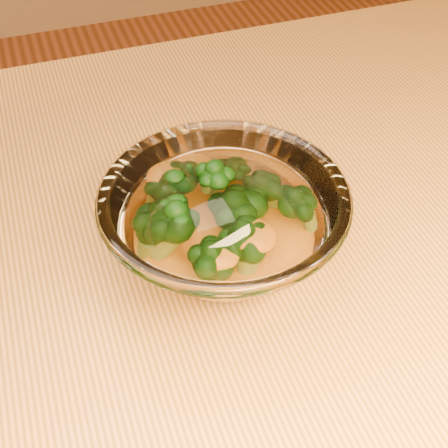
{
  "coord_description": "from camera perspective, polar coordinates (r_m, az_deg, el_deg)",
  "views": [
    {
      "loc": [
        -0.0,
        -0.32,
        1.15
      ],
      "look_at": [
        0.11,
        0.01,
        0.8
      ],
      "focal_mm": 50.0,
      "sensor_mm": 36.0,
      "label": 1
    }
  ],
  "objects": [
    {
      "name": "cheese_sauce",
      "position": [
        0.51,
        0.0,
        -1.8
      ],
      "size": [
        0.1,
        0.1,
        0.03
      ],
      "primitive_type": "ellipsoid",
      "color": "orange",
      "rests_on": "glass_bowl"
    },
    {
      "name": "glass_bowl",
      "position": [
        0.5,
        0.0,
        -0.35
      ],
      "size": [
        0.2,
        0.2,
        0.09
      ],
      "color": "white",
      "rests_on": "table"
    },
    {
      "name": "broccoli_heap",
      "position": [
        0.49,
        -1.28,
        0.89
      ],
      "size": [
        0.14,
        0.13,
        0.06
      ],
      "color": "black",
      "rests_on": "cheese_sauce"
    },
    {
      "name": "table",
      "position": [
        0.59,
        -10.51,
        -13.62
      ],
      "size": [
        1.2,
        0.8,
        0.75
      ],
      "color": "#CB893C",
      "rests_on": "ground"
    }
  ]
}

